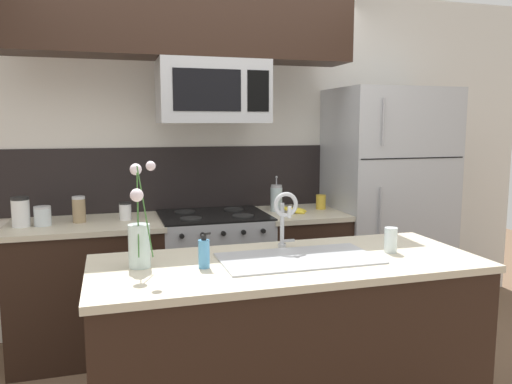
{
  "coord_description": "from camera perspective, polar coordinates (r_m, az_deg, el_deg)",
  "views": [
    {
      "loc": [
        -0.7,
        -2.56,
        1.56
      ],
      "look_at": [
        0.13,
        0.27,
        1.16
      ],
      "focal_mm": 35.0,
      "sensor_mm": 36.0,
      "label": 1
    }
  ],
  "objects": [
    {
      "name": "island_counter",
      "position": [
        2.6,
        3.6,
        -17.44
      ],
      "size": [
        1.88,
        0.76,
        0.91
      ],
      "color": "black",
      "rests_on": "ground"
    },
    {
      "name": "upper_cabinet_band",
      "position": [
        3.52,
        -8.35,
        19.67
      ],
      "size": [
        2.32,
        0.34,
        0.6
      ],
      "primitive_type": "cube",
      "color": "black"
    },
    {
      "name": "stove_range",
      "position": [
        3.69,
        -4.81,
        -9.58
      ],
      "size": [
        0.76,
        0.64,
        0.93
      ],
      "color": "#A8AAAF",
      "rests_on": "ground"
    },
    {
      "name": "coffee_tin",
      "position": [
        3.88,
        7.42,
        -1.13
      ],
      "size": [
        0.08,
        0.08,
        0.11
      ],
      "primitive_type": "cylinder",
      "color": "gold",
      "rests_on": "back_counter_right"
    },
    {
      "name": "sink_faucet",
      "position": [
        2.6,
        3.34,
        -2.32
      ],
      "size": [
        0.14,
        0.14,
        0.31
      ],
      "color": "#B7BABF",
      "rests_on": "island_counter"
    },
    {
      "name": "french_press",
      "position": [
        3.76,
        2.34,
        -0.69
      ],
      "size": [
        0.09,
        0.09,
        0.27
      ],
      "color": "silver",
      "rests_on": "back_counter_right"
    },
    {
      "name": "storage_jar_short",
      "position": [
        3.53,
        -19.58,
        -1.89
      ],
      "size": [
        0.09,
        0.09,
        0.18
      ],
      "color": "#997F5B",
      "rests_on": "back_counter_left"
    },
    {
      "name": "storage_jar_medium",
      "position": [
        3.51,
        -23.2,
        -2.54
      ],
      "size": [
        0.11,
        0.11,
        0.13
      ],
      "color": "silver",
      "rests_on": "back_counter_left"
    },
    {
      "name": "flower_vase",
      "position": [
        2.34,
        -13.19,
        -5.18
      ],
      "size": [
        0.12,
        0.24,
        0.49
      ],
      "color": "silver",
      "rests_on": "island_counter"
    },
    {
      "name": "kitchen_sink",
      "position": [
        2.48,
        4.85,
        -9.18
      ],
      "size": [
        0.76,
        0.4,
        0.16
      ],
      "color": "#ADAFB5",
      "rests_on": "island_counter"
    },
    {
      "name": "storage_jar_squat",
      "position": [
        3.53,
        -14.71,
        -2.13
      ],
      "size": [
        0.08,
        0.08,
        0.12
      ],
      "color": "silver",
      "rests_on": "back_counter_left"
    },
    {
      "name": "back_counter_left",
      "position": [
        3.63,
        -18.57,
        -10.36
      ],
      "size": [
        1.01,
        0.65,
        0.91
      ],
      "color": "black",
      "rests_on": "ground"
    },
    {
      "name": "storage_jar_tall",
      "position": [
        3.52,
        -25.31,
        -2.07
      ],
      "size": [
        0.11,
        0.11,
        0.19
      ],
      "color": "silver",
      "rests_on": "back_counter_left"
    },
    {
      "name": "rear_partition",
      "position": [
        3.97,
        -1.81,
        3.99
      ],
      "size": [
        5.2,
        0.1,
        2.6
      ],
      "primitive_type": "cube",
      "color": "silver",
      "rests_on": "ground"
    },
    {
      "name": "banana_bunch",
      "position": [
        3.69,
        4.55,
        -2.07
      ],
      "size": [
        0.19,
        0.15,
        0.08
      ],
      "color": "yellow",
      "rests_on": "back_counter_right"
    },
    {
      "name": "back_counter_right",
      "position": [
        3.88,
        5.05,
        -8.81
      ],
      "size": [
        0.61,
        0.65,
        0.91
      ],
      "color": "black",
      "rests_on": "ground"
    },
    {
      "name": "splash_band",
      "position": [
        3.87,
        -5.9,
        1.62
      ],
      "size": [
        3.29,
        0.01,
        0.48
      ],
      "primitive_type": "cube",
      "color": "black",
      "rests_on": "rear_partition"
    },
    {
      "name": "refrigerator",
      "position": [
        4.11,
        14.51,
        -1.52
      ],
      "size": [
        0.88,
        0.74,
        1.83
      ],
      "color": "#A8AAAF",
      "rests_on": "ground"
    },
    {
      "name": "microwave",
      "position": [
        3.51,
        -4.99,
        11.31
      ],
      "size": [
        0.74,
        0.4,
        0.42
      ],
      "color": "#A8AAAF"
    },
    {
      "name": "drinking_glass",
      "position": [
        2.65,
        15.14,
        -5.32
      ],
      "size": [
        0.07,
        0.07,
        0.13
      ],
      "color": "silver",
      "rests_on": "island_counter"
    },
    {
      "name": "dish_soap_bottle",
      "position": [
        2.3,
        -5.96,
        -6.97
      ],
      "size": [
        0.06,
        0.05,
        0.16
      ],
      "color": "#4C93C6",
      "rests_on": "island_counter"
    }
  ]
}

